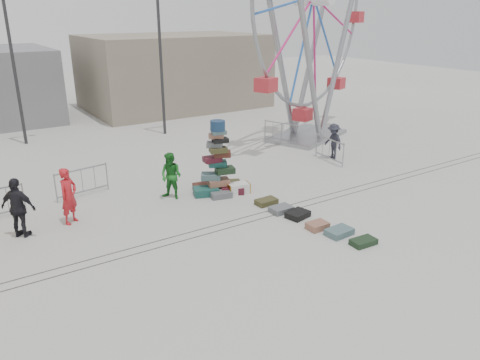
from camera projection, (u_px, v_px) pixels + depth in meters
ground at (250, 232)px, 14.74m from camera, size 90.00×90.00×0.00m
track_line_near at (240, 225)px, 15.21m from camera, size 40.00×0.04×0.01m
track_line_far at (233, 220)px, 15.53m from camera, size 40.00×0.04×0.01m
building_right at (174, 71)px, 33.23m from camera, size 12.00×8.00×5.00m
lamp_post_right at (162, 52)px, 25.04m from camera, size 1.41×0.25×8.00m
lamp_post_left at (14, 56)px, 23.03m from camera, size 1.41×0.25×8.00m
suitcase_tower at (218, 173)px, 17.73m from camera, size 2.18×1.80×2.80m
ferris_wheel at (313, 16)px, 23.57m from camera, size 10.37×4.16×12.82m
steamer_trunk at (238, 188)px, 17.81m from camera, size 0.90×0.62×0.39m
row_case_0 at (266, 202)px, 16.82m from camera, size 0.79×0.50×0.19m
row_case_1 at (281, 209)px, 16.17m from camera, size 0.76×0.55×0.20m
row_case_2 at (298, 214)px, 15.75m from camera, size 0.86×0.72×0.21m
row_case_3 at (317, 226)px, 14.91m from camera, size 0.67×0.49×0.22m
row_case_4 at (339, 232)px, 14.51m from camera, size 0.87×0.61×0.20m
row_case_5 at (363, 242)px, 13.92m from camera, size 0.80×0.50×0.18m
barricade_dummy_c at (82, 182)px, 17.42m from camera, size 1.99×0.41×1.10m
barricade_wheel_front at (329, 150)px, 21.45m from camera, size 0.31×2.00×1.10m
barricade_wheel_back at (281, 132)px, 24.51m from camera, size 0.83×1.89×1.10m
pedestrian_red at (69, 196)px, 15.08m from camera, size 0.82×0.77×1.88m
pedestrian_green at (171, 176)px, 17.09m from camera, size 1.01×1.07×1.74m
pedestrian_black at (19, 208)px, 14.14m from camera, size 1.13×1.10×1.90m
pedestrian_grey at (333, 141)px, 21.81m from camera, size 0.68×1.11×1.66m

